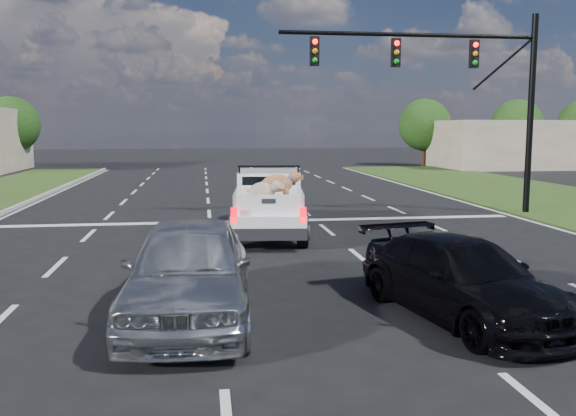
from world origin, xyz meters
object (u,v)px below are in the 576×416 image
traffic_signal (468,80)px  pickup_truck (269,202)px  black_coupe (462,279)px  silver_sedan (189,270)px

traffic_signal → pickup_truck: bearing=-158.3°
pickup_truck → black_coupe: size_ratio=1.24×
pickup_truck → black_coupe: (2.25, -8.33, -0.29)m
pickup_truck → silver_sedan: bearing=-99.0°
traffic_signal → black_coupe: bearing=-114.0°
silver_sedan → black_coupe: (4.40, -0.52, -0.17)m
pickup_truck → silver_sedan: size_ratio=1.15×
traffic_signal → silver_sedan: 14.77m
silver_sedan → black_coupe: bearing=-3.4°
black_coupe → traffic_signal: bearing=53.4°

